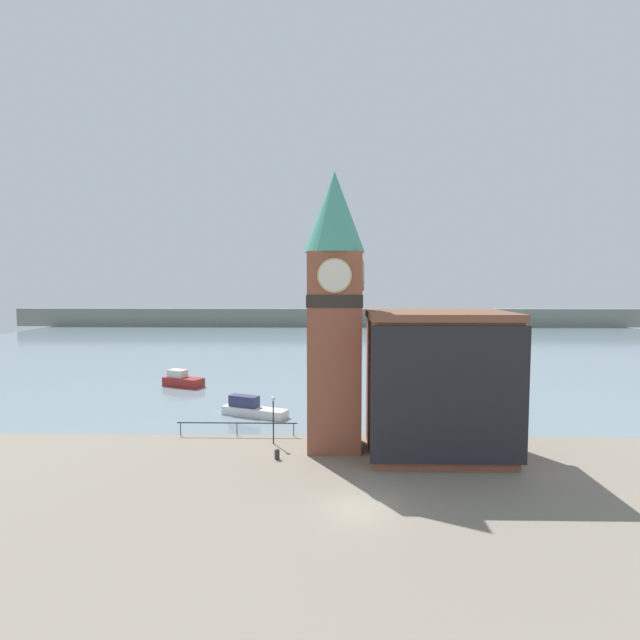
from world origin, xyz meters
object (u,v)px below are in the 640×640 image
at_px(boat_far, 182,380).
at_px(mooring_bollard_near, 277,454).
at_px(pier_building, 437,383).
at_px(lamp_post, 273,411).
at_px(clock_tower, 334,303).
at_px(boat_near, 252,409).

distance_m(boat_far, mooring_bollard_near, 27.98).
xyz_separation_m(pier_building, lamp_post, (-12.06, 1.86, -2.59)).
bearing_deg(boat_far, mooring_bollard_near, -36.22).
xyz_separation_m(pier_building, mooring_bollard_near, (-11.43, -1.44, -4.79)).
distance_m(clock_tower, pier_building, 9.41).
distance_m(boat_near, lamp_post, 8.83).
xyz_separation_m(boat_near, lamp_post, (2.97, -8.08, 1.94)).
relative_size(boat_far, mooring_bollard_near, 7.04).
bearing_deg(pier_building, boat_near, 146.52).
bearing_deg(boat_near, pier_building, -11.12).
xyz_separation_m(boat_near, boat_far, (-10.36, 12.86, 0.08)).
height_order(mooring_bollard_near, lamp_post, lamp_post).
relative_size(pier_building, boat_near, 1.60).
distance_m(pier_building, mooring_bollard_near, 12.48).
relative_size(pier_building, mooring_bollard_near, 13.90).
distance_m(clock_tower, mooring_bollard_near, 11.53).
xyz_separation_m(boat_far, mooring_bollard_near, (13.96, -24.24, -0.33)).
bearing_deg(lamp_post, mooring_bollard_near, -79.15).
xyz_separation_m(boat_far, lamp_post, (13.33, -20.94, 1.87)).
height_order(clock_tower, lamp_post, clock_tower).
relative_size(clock_tower, boat_near, 3.16).
bearing_deg(mooring_bollard_near, clock_tower, 33.50).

